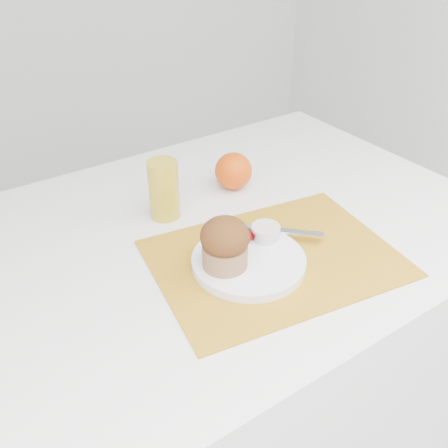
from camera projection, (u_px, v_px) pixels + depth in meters
table at (210, 357)px, 1.22m from camera, size 1.20×0.80×0.75m
placemat at (275, 258)px, 0.93m from camera, size 0.49×0.39×0.00m
plate at (249, 261)px, 0.91m from camera, size 0.21×0.21×0.02m
ramekin at (266, 233)px, 0.95m from camera, size 0.06×0.06×0.02m
cream at (266, 228)px, 0.94m from camera, size 0.06×0.06×0.01m
raspberry_near at (246, 232)px, 0.96m from camera, size 0.02×0.02×0.02m
raspberry_far at (247, 236)px, 0.94m from camera, size 0.02×0.02×0.02m
butter_knife at (274, 230)px, 0.97m from camera, size 0.15×0.15×0.00m
orange at (233, 171)px, 1.14m from camera, size 0.09×0.09×0.09m
juice_glass at (164, 190)px, 1.03m from camera, size 0.08×0.08×0.13m
muffin at (225, 243)px, 0.86m from camera, size 0.09×0.09×0.10m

